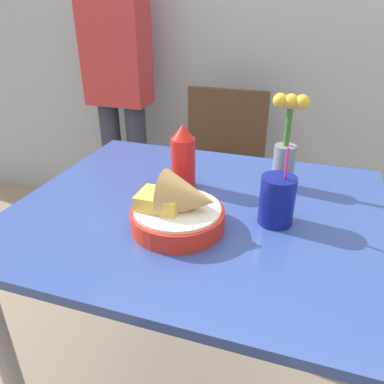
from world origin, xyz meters
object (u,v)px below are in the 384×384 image
(chair_far_window, at_px, (221,164))
(flower_vase, at_px, (285,148))
(ketchup_bottle, at_px, (183,158))
(person_standing, at_px, (118,77))
(food_basket, at_px, (181,209))
(drink_cup, at_px, (277,202))

(chair_far_window, distance_m, flower_vase, 0.84)
(ketchup_bottle, bearing_deg, chair_far_window, 95.31)
(person_standing, bearing_deg, flower_vase, -39.03)
(food_basket, height_order, ketchup_bottle, ketchup_bottle)
(food_basket, xyz_separation_m, person_standing, (-0.72, 1.06, 0.08))
(drink_cup, xyz_separation_m, flower_vase, (-0.01, 0.20, 0.06))
(flower_vase, xyz_separation_m, person_standing, (-0.93, 0.75, 0.02))
(food_basket, relative_size, person_standing, 0.14)
(chair_far_window, xyz_separation_m, ketchup_bottle, (0.07, -0.76, 0.33))
(drink_cup, height_order, person_standing, person_standing)
(chair_far_window, relative_size, drink_cup, 4.15)
(drink_cup, bearing_deg, chair_far_window, 111.93)
(chair_far_window, xyz_separation_m, drink_cup, (0.35, -0.87, 0.30))
(chair_far_window, distance_m, food_basket, 1.03)
(food_basket, bearing_deg, ketchup_bottle, 107.91)
(person_standing, bearing_deg, chair_far_window, -8.14)
(flower_vase, bearing_deg, food_basket, -123.87)
(chair_far_window, relative_size, person_standing, 0.56)
(food_basket, height_order, drink_cup, drink_cup)
(ketchup_bottle, relative_size, drink_cup, 0.90)
(flower_vase, bearing_deg, person_standing, 140.97)
(chair_far_window, xyz_separation_m, flower_vase, (0.34, -0.67, 0.36))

